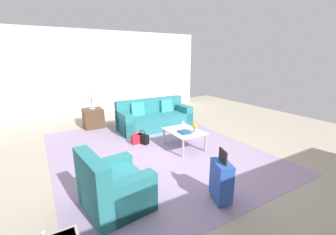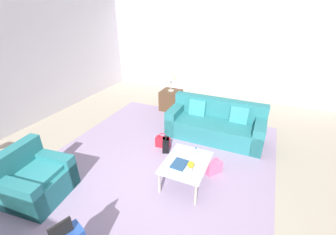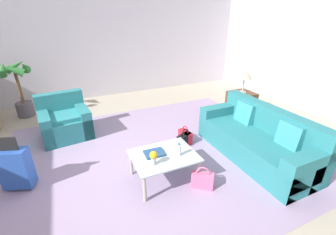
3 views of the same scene
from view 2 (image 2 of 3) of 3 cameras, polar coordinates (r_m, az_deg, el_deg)
The scene contains 14 objects.
ground_plane at distance 4.14m, azimuth -4.38°, elevation -17.37°, with size 12.00×12.00×0.00m, color #A89E89.
wall_right at distance 7.90m, azimuth 13.42°, elevation 16.39°, with size 0.12×8.00×3.10m, color silver.
area_rug at distance 4.61m, azimuth -3.05°, elevation -11.90°, with size 5.20×4.40×0.01m, color #9984A3.
couch at distance 5.50m, azimuth 11.97°, elevation -1.78°, with size 0.90×2.21×0.88m.
armchair at distance 4.40m, azimuth -30.87°, elevation -13.60°, with size 1.02×0.96×0.88m.
coffee_table at distance 4.01m, azimuth 4.64°, elevation -11.80°, with size 0.95×0.74×0.44m.
water_bottle at distance 4.05m, azimuth 7.04°, elevation -8.84°, with size 0.06×0.06×0.20m.
coffee_table_book at distance 3.90m, azimuth 2.94°, elevation -11.72°, with size 0.29×0.23×0.03m, color navy.
flower_vase at distance 3.70m, azimuth 5.79°, elevation -12.15°, with size 0.11×0.11×0.21m.
side_table at distance 6.80m, azimuth 0.74°, elevation 4.44°, with size 0.56×0.56×0.59m, color #513823.
table_lamp at distance 6.56m, azimuth 0.78°, elevation 10.52°, with size 0.35×0.35×0.59m.
handbag_black at distance 4.96m, azimuth -0.56°, elevation -6.91°, with size 0.35×0.25×0.36m.
handbag_pink at distance 4.43m, azimuth 11.57°, elevation -12.31°, with size 0.34×0.31×0.36m.
handbag_red at distance 5.05m, azimuth -1.32°, elevation -6.21°, with size 0.16×0.33×0.36m.
Camera 2 is at (-2.58, -1.48, 2.88)m, focal length 24.00 mm.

